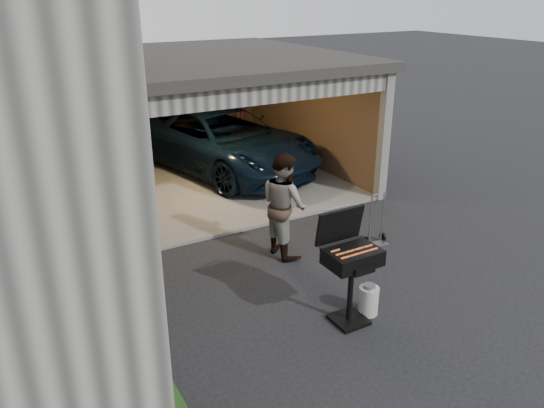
{
  "coord_description": "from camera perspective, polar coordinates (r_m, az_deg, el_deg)",
  "views": [
    {
      "loc": [
        -3.41,
        -4.59,
        4.23
      ],
      "look_at": [
        0.32,
        1.97,
        1.15
      ],
      "focal_mm": 35.0,
      "sensor_mm": 36.0,
      "label": 1
    }
  ],
  "objects": [
    {
      "name": "man",
      "position": [
        8.82,
        1.3,
        -0.04
      ],
      "size": [
        0.7,
        0.88,
        1.79
      ],
      "primitive_type": "imported",
      "rotation": [
        0.0,
        0.0,
        1.59
      ],
      "color": "#472B1C",
      "rests_on": "ground"
    },
    {
      "name": "propane_tank",
      "position": [
        7.6,
        10.34,
        -10.18
      ],
      "size": [
        0.36,
        0.36,
        0.41
      ],
      "primitive_type": "cylinder",
      "rotation": [
        0.0,
        0.0,
        -0.42
      ],
      "color": "silver",
      "rests_on": "ground"
    },
    {
      "name": "woman",
      "position": [
        7.71,
        -16.8,
        -5.14
      ],
      "size": [
        0.48,
        0.65,
        1.62
      ],
      "primitive_type": "imported",
      "rotation": [
        0.0,
        0.0,
        -1.73
      ],
      "color": "#AAB5D5",
      "rests_on": "ground"
    },
    {
      "name": "ground",
      "position": [
        7.11,
        5.77,
        -14.42
      ],
      "size": [
        80.0,
        80.0,
        0.0
      ],
      "primitive_type": "plane",
      "color": "black",
      "rests_on": "ground"
    },
    {
      "name": "bbq_grill",
      "position": [
        7.05,
        8.44,
        -5.97
      ],
      "size": [
        0.7,
        0.62,
        1.57
      ],
      "color": "black",
      "rests_on": "ground"
    },
    {
      "name": "hand_truck",
      "position": [
        9.58,
        11.2,
        -3.23
      ],
      "size": [
        0.4,
        0.3,
        0.96
      ],
      "rotation": [
        0.0,
        0.0,
        -0.03
      ],
      "color": "gray",
      "rests_on": "ground"
    },
    {
      "name": "minivan",
      "position": [
        13.06,
        -5.38,
        6.62
      ],
      "size": [
        3.72,
        5.81,
        1.49
      ],
      "primitive_type": "imported",
      "rotation": [
        0.0,
        0.0,
        0.25
      ],
      "color": "black",
      "rests_on": "ground"
    },
    {
      "name": "garage",
      "position": [
        12.35,
        -9.52,
        10.87
      ],
      "size": [
        6.8,
        6.3,
        2.9
      ],
      "color": "#605E59",
      "rests_on": "ground"
    }
  ]
}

